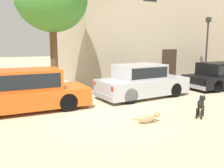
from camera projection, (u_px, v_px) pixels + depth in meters
ground_plane at (94, 111)px, 8.56m from camera, size 80.00×80.00×0.00m
parked_sedan_nearest at (25, 89)px, 8.51m from camera, size 4.58×1.86×1.51m
parked_sedan_second at (142, 81)px, 10.66m from camera, size 4.44×2.08×1.52m
parked_sedan_third at (221, 75)px, 12.85m from camera, size 4.38×1.94×1.41m
apartment_block at (166, 24)px, 17.67m from camera, size 15.15×6.66×7.86m
stray_dog_spotted at (149, 118)px, 7.22m from camera, size 0.97×0.27×0.35m
stray_dog_tan at (201, 103)px, 7.75m from camera, size 0.86×0.65×0.71m
street_lamp at (207, 42)px, 13.73m from camera, size 0.22×0.22×3.94m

